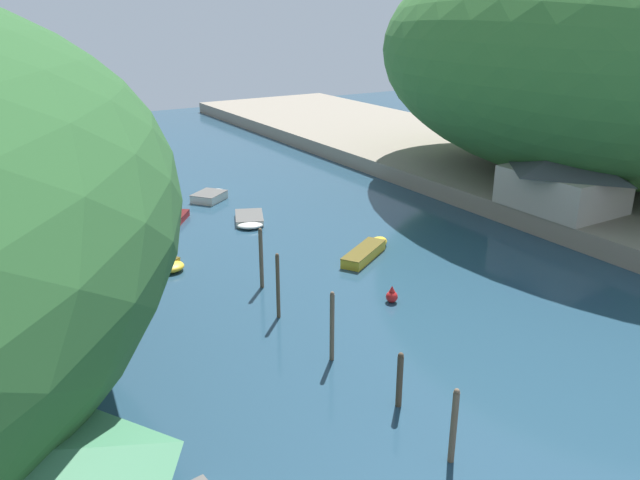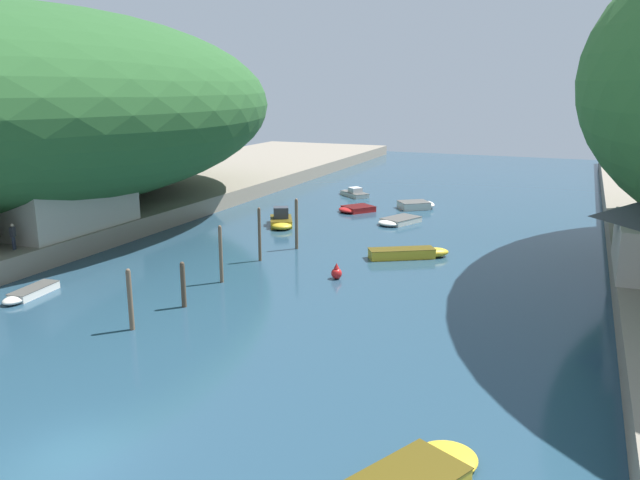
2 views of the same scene
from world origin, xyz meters
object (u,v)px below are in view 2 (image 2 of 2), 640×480
(boat_mid_channel, at_px, (411,253))
(channel_buoy_near, at_px, (337,273))
(boathouse_shed, at_px, (59,196))
(boat_navy_launch, at_px, (353,193))
(person_by_boathouse, at_px, (13,235))
(boat_moored_right, at_px, (355,209))
(boat_near_quay, at_px, (412,478))
(boat_open_rowboat, at_px, (418,205))
(boat_yellow_tender, at_px, (28,294))
(boat_cabin_cruiser, at_px, (281,221))
(boat_red_skiff, at_px, (397,221))

(boat_mid_channel, height_order, channel_buoy_near, channel_buoy_near)
(boathouse_shed, xyz_separation_m, boat_mid_channel, (24.14, 7.27, -3.52))
(boat_navy_launch, xyz_separation_m, person_by_boathouse, (-10.09, -34.83, 2.16))
(boat_moored_right, relative_size, boat_near_quay, 0.66)
(boat_near_quay, relative_size, person_by_boathouse, 3.47)
(boat_open_rowboat, bearing_deg, boat_near_quay, -22.65)
(boat_navy_launch, bearing_deg, boat_mid_channel, -110.31)
(boat_navy_launch, bearing_deg, boathouse_shed, -162.00)
(boathouse_shed, height_order, boat_yellow_tender, boathouse_shed)
(boat_open_rowboat, distance_m, boat_moored_right, 6.37)
(boat_moored_right, height_order, boat_cabin_cruiser, boat_cabin_cruiser)
(boat_moored_right, bearing_deg, boat_cabin_cruiser, 102.47)
(boat_near_quay, height_order, boat_navy_launch, boat_navy_launch)
(boathouse_shed, bearing_deg, boat_navy_launch, 67.59)
(channel_buoy_near, distance_m, person_by_boathouse, 20.47)
(person_by_boathouse, bearing_deg, channel_buoy_near, -90.63)
(boat_red_skiff, bearing_deg, boat_near_quay, 130.15)
(boat_moored_right, xyz_separation_m, boat_yellow_tender, (-8.68, -30.04, -0.03))
(boathouse_shed, bearing_deg, channel_buoy_near, 2.16)
(boat_navy_launch, bearing_deg, channel_buoy_near, -121.58)
(boat_moored_right, relative_size, boat_mid_channel, 0.71)
(boat_moored_right, relative_size, channel_buoy_near, 3.87)
(boat_mid_channel, distance_m, channel_buoy_near, 7.14)
(boat_red_skiff, distance_m, boat_navy_launch, 14.26)
(boat_open_rowboat, height_order, boat_cabin_cruiser, boat_cabin_cruiser)
(boat_mid_channel, bearing_deg, person_by_boathouse, -90.52)
(boat_moored_right, height_order, boat_near_quay, boat_moored_right)
(boat_open_rowboat, bearing_deg, person_by_boathouse, -67.54)
(boat_navy_launch, relative_size, boat_mid_channel, 0.79)
(boathouse_shed, bearing_deg, boat_mid_channel, 16.77)
(boathouse_shed, relative_size, channel_buoy_near, 10.70)
(boathouse_shed, distance_m, boat_moored_right, 26.03)
(boat_near_quay, bearing_deg, boat_navy_launch, 138.52)
(boat_red_skiff, xyz_separation_m, boat_cabin_cruiser, (-8.80, -4.67, 0.22))
(boat_open_rowboat, relative_size, boat_mid_channel, 0.73)
(boat_moored_right, xyz_separation_m, channel_buoy_near, (6.02, -20.09, 0.14))
(boat_red_skiff, relative_size, boat_navy_launch, 1.06)
(boathouse_shed, bearing_deg, boat_moored_right, 54.11)
(boat_mid_channel, xyz_separation_m, person_by_boathouse, (-22.27, -13.11, 2.13))
(boathouse_shed, relative_size, person_by_boathouse, 6.38)
(person_by_boathouse, bearing_deg, boathouse_shed, -1.85)
(boat_moored_right, xyz_separation_m, boat_red_skiff, (5.13, -3.50, -0.01))
(channel_buoy_near, bearing_deg, boat_cabin_cruiser, 129.11)
(boathouse_shed, bearing_deg, boat_open_rowboat, 50.81)
(boat_navy_launch, xyz_separation_m, boat_cabin_cruiser, (-0.52, -16.28, 0.16))
(boat_yellow_tender, bearing_deg, boat_mid_channel, -143.34)
(boat_yellow_tender, xyz_separation_m, boat_mid_channel, (17.70, 16.43, 0.11))
(channel_buoy_near, bearing_deg, boat_yellow_tender, -145.89)
(boat_moored_right, height_order, person_by_boathouse, person_by_boathouse)
(boat_moored_right, bearing_deg, boat_yellow_tender, 110.56)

